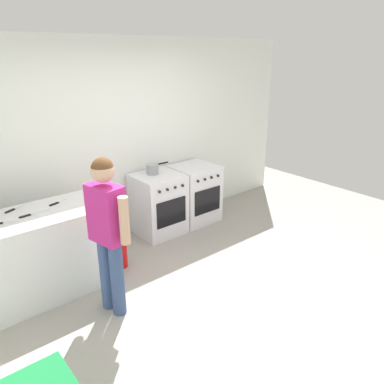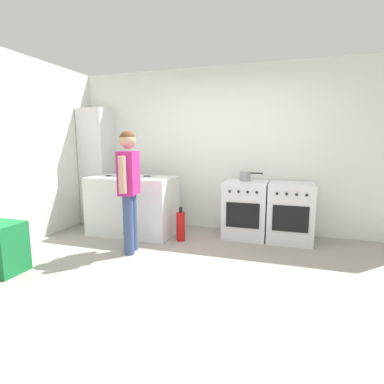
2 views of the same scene
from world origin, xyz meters
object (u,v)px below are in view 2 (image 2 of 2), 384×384
object	(u,v)px
fire_extinguisher	(181,226)
recycling_crate_lower	(0,260)
knife_paring	(149,176)
knife_chef	(129,176)
oven_right	(290,212)
larder_cabinet	(97,167)
pot	(245,176)
knife_carving	(133,175)
oven_left	(245,209)
knife_utility	(112,176)
person	(129,182)

from	to	relation	value
fire_extinguisher	recycling_crate_lower	world-z (taller)	fire_extinguisher
knife_paring	knife_chef	size ratio (longest dim) A/B	0.67
oven_right	larder_cabinet	world-z (taller)	larder_cabinet
pot	knife_carving	size ratio (longest dim) A/B	1.10
pot	knife_paring	bearing A→B (deg)	-167.21
fire_extinguisher	larder_cabinet	size ratio (longest dim) A/B	0.25
oven_right	pot	distance (m)	0.84
knife_paring	larder_cabinet	world-z (taller)	larder_cabinet
oven_left	recycling_crate_lower	xyz separation A→B (m)	(-2.40, -2.11, -0.29)
oven_left	knife_chef	distance (m)	1.85
knife_utility	recycling_crate_lower	size ratio (longest dim) A/B	0.48
knife_paring	recycling_crate_lower	world-z (taller)	knife_paring
knife_paring	fire_extinguisher	distance (m)	0.94
fire_extinguisher	recycling_crate_lower	distance (m)	2.24
knife_carving	knife_utility	world-z (taller)	same
fire_extinguisher	knife_carving	bearing A→B (deg)	159.15
pot	larder_cabinet	world-z (taller)	larder_cabinet
knife_utility	fire_extinguisher	world-z (taller)	knife_utility
recycling_crate_lower	knife_chef	bearing A→B (deg)	69.17
larder_cabinet	oven_left	bearing A→B (deg)	-2.20
pot	oven_left	bearing A→B (deg)	-70.65
pot	knife_paring	xyz separation A→B (m)	(-1.44, -0.33, -0.02)
pot	recycling_crate_lower	world-z (taller)	pot
pot	larder_cabinet	distance (m)	2.63
knife_chef	fire_extinguisher	distance (m)	1.12
knife_carving	knife_utility	xyz separation A→B (m)	(-0.21, -0.30, 0.00)
person	recycling_crate_lower	size ratio (longest dim) A/B	3.01
pot	larder_cabinet	xyz separation A→B (m)	(-2.62, 0.03, 0.08)
person	larder_cabinet	size ratio (longest dim) A/B	0.78
pot	recycling_crate_lower	size ratio (longest dim) A/B	0.66
pot	fire_extinguisher	distance (m)	1.23
recycling_crate_lower	larder_cabinet	xyz separation A→B (m)	(-0.25, 2.21, 0.86)
knife_utility	larder_cabinet	distance (m)	0.81
knife_paring	fire_extinguisher	xyz separation A→B (m)	(0.60, -0.22, -0.69)
person	fire_extinguisher	xyz separation A→B (m)	(0.46, 0.64, -0.71)
oven_right	knife_paring	bearing A→B (deg)	-173.17
pot	knife_paring	size ratio (longest dim) A/B	1.65
knife_utility	larder_cabinet	world-z (taller)	larder_cabinet
pot	larder_cabinet	size ratio (longest dim) A/B	0.17
pot	knife_paring	distance (m)	1.48
knife_paring	oven_left	bearing A→B (deg)	9.78
oven_left	person	bearing A→B (deg)	-139.81
knife_carving	person	size ratio (longest dim) A/B	0.20
oven_right	knife_chef	xyz separation A→B (m)	(-2.39, -0.38, 0.48)
oven_right	fire_extinguisher	distance (m)	1.60
knife_paring	knife_utility	xyz separation A→B (m)	(-0.57, -0.16, -0.00)
pot	fire_extinguisher	bearing A→B (deg)	-146.80
recycling_crate_lower	pot	bearing A→B (deg)	42.56
knife_carving	fire_extinguisher	bearing A→B (deg)	-20.85
knife_chef	knife_carving	bearing A→B (deg)	106.21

